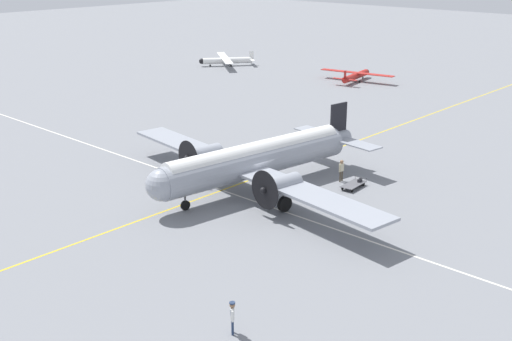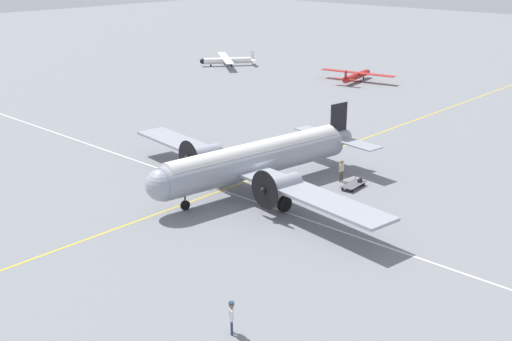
{
  "view_description": "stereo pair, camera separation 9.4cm",
  "coord_description": "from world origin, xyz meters",
  "px_view_note": "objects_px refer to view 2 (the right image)",
  "views": [
    {
      "loc": [
        32.98,
        30.44,
        16.95
      ],
      "look_at": [
        0.0,
        0.0,
        1.5
      ],
      "focal_mm": 45.0,
      "sensor_mm": 36.0,
      "label": 1
    },
    {
      "loc": [
        32.91,
        30.51,
        16.95
      ],
      "look_at": [
        0.0,
        0.0,
        1.5
      ],
      "focal_mm": 45.0,
      "sensor_mm": 36.0,
      "label": 2
    }
  ],
  "objects_px": {
    "airliner_main": "(252,160)",
    "light_aircraft_taxiing": "(357,75)",
    "light_aircraft_distant": "(227,60)",
    "passenger_boarding": "(342,168)",
    "suitcase_near_door": "(360,182)",
    "baggage_cart": "(353,184)",
    "crew_foreground": "(232,314)"
  },
  "relations": [
    {
      "from": "suitcase_near_door",
      "to": "passenger_boarding",
      "type": "bearing_deg",
      "value": -84.91
    },
    {
      "from": "passenger_boarding",
      "to": "suitcase_near_door",
      "type": "bearing_deg",
      "value": 97.28
    },
    {
      "from": "airliner_main",
      "to": "baggage_cart",
      "type": "distance_m",
      "value": 7.92
    },
    {
      "from": "passenger_boarding",
      "to": "baggage_cart",
      "type": "distance_m",
      "value": 1.8
    },
    {
      "from": "baggage_cart",
      "to": "light_aircraft_taxiing",
      "type": "height_order",
      "value": "light_aircraft_taxiing"
    },
    {
      "from": "light_aircraft_distant",
      "to": "light_aircraft_taxiing",
      "type": "xyz_separation_m",
      "value": [
        -3.29,
        21.92,
        -0.04
      ]
    },
    {
      "from": "light_aircraft_distant",
      "to": "airliner_main",
      "type": "bearing_deg",
      "value": 84.84
    },
    {
      "from": "crew_foreground",
      "to": "baggage_cart",
      "type": "bearing_deg",
      "value": -26.84
    },
    {
      "from": "crew_foreground",
      "to": "baggage_cart",
      "type": "distance_m",
      "value": 21.18
    },
    {
      "from": "crew_foreground",
      "to": "light_aircraft_distant",
      "type": "bearing_deg",
      "value": -0.58
    },
    {
      "from": "crew_foreground",
      "to": "suitcase_near_door",
      "type": "xyz_separation_m",
      "value": [
        -20.67,
        -6.88,
        -0.76
      ]
    },
    {
      "from": "suitcase_near_door",
      "to": "baggage_cart",
      "type": "height_order",
      "value": "suitcase_near_door"
    },
    {
      "from": "light_aircraft_distant",
      "to": "light_aircraft_taxiing",
      "type": "height_order",
      "value": "light_aircraft_distant"
    },
    {
      "from": "suitcase_near_door",
      "to": "light_aircraft_distant",
      "type": "bearing_deg",
      "value": -124.07
    },
    {
      "from": "airliner_main",
      "to": "light_aircraft_distant",
      "type": "distance_m",
      "value": 54.63
    },
    {
      "from": "light_aircraft_distant",
      "to": "passenger_boarding",
      "type": "bearing_deg",
      "value": 92.34
    },
    {
      "from": "suitcase_near_door",
      "to": "baggage_cart",
      "type": "xyz_separation_m",
      "value": [
        0.69,
        -0.1,
        -0.01
      ]
    },
    {
      "from": "baggage_cart",
      "to": "light_aircraft_taxiing",
      "type": "xyz_separation_m",
      "value": [
        -34.72,
        -23.43,
        0.56
      ]
    },
    {
      "from": "suitcase_near_door",
      "to": "baggage_cart",
      "type": "relative_size",
      "value": 0.25
    },
    {
      "from": "light_aircraft_distant",
      "to": "light_aircraft_taxiing",
      "type": "bearing_deg",
      "value": 136.06
    },
    {
      "from": "airliner_main",
      "to": "passenger_boarding",
      "type": "relative_size",
      "value": 15.35
    },
    {
      "from": "baggage_cart",
      "to": "light_aircraft_taxiing",
      "type": "distance_m",
      "value": 41.89
    },
    {
      "from": "airliner_main",
      "to": "passenger_boarding",
      "type": "distance_m",
      "value": 7.27
    },
    {
      "from": "suitcase_near_door",
      "to": "light_aircraft_taxiing",
      "type": "height_order",
      "value": "light_aircraft_taxiing"
    },
    {
      "from": "crew_foreground",
      "to": "airliner_main",
      "type": "bearing_deg",
      "value": -5.85
    },
    {
      "from": "airliner_main",
      "to": "light_aircraft_taxiing",
      "type": "xyz_separation_m",
      "value": [
        -40.31,
        -18.23,
        -1.54
      ]
    },
    {
      "from": "light_aircraft_distant",
      "to": "baggage_cart",
      "type": "bearing_deg",
      "value": 92.79
    },
    {
      "from": "passenger_boarding",
      "to": "suitcase_near_door",
      "type": "xyz_separation_m",
      "value": [
        -0.14,
        1.63,
        -0.78
      ]
    },
    {
      "from": "airliner_main",
      "to": "light_aircraft_distant",
      "type": "xyz_separation_m",
      "value": [
        -37.02,
        -40.15,
        -1.5
      ]
    },
    {
      "from": "crew_foreground",
      "to": "passenger_boarding",
      "type": "relative_size",
      "value": 0.96
    },
    {
      "from": "suitcase_near_door",
      "to": "light_aircraft_distant",
      "type": "xyz_separation_m",
      "value": [
        -30.74,
        -45.45,
        0.59
      ]
    },
    {
      "from": "airliner_main",
      "to": "crew_foreground",
      "type": "xyz_separation_m",
      "value": [
        14.39,
        12.18,
        -1.33
      ]
    }
  ]
}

